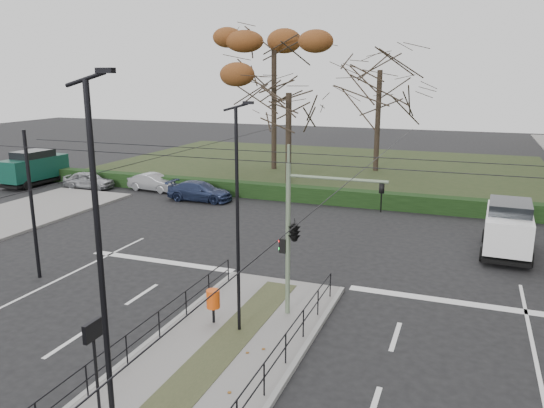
{
  "coord_description": "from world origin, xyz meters",
  "views": [
    {
      "loc": [
        6.42,
        -13.64,
        8.01
      ],
      "look_at": [
        -1.86,
        8.36,
        2.3
      ],
      "focal_mm": 35.0,
      "sensor_mm": 36.0,
      "label": 1
    }
  ],
  "objects_px": {
    "streetlamp_median_far": "(238,219)",
    "green_van": "(34,167)",
    "litter_bin": "(213,299)",
    "parked_car_third": "(200,191)",
    "streetlamp_median_near": "(102,278)",
    "parked_car_first": "(89,180)",
    "traffic_light": "(297,229)",
    "rust_tree": "(274,50)",
    "info_panel": "(93,341)",
    "bare_tree_near": "(289,100)",
    "parked_car_second": "(153,182)",
    "bare_tree_center": "(380,78)",
    "white_van": "(508,227)"
  },
  "relations": [
    {
      "from": "streetlamp_median_far",
      "to": "green_van",
      "type": "xyz_separation_m",
      "value": [
        -24.04,
        16.28,
        -2.44
      ]
    },
    {
      "from": "litter_bin",
      "to": "parked_car_third",
      "type": "distance_m",
      "value": 18.19
    },
    {
      "from": "streetlamp_median_near",
      "to": "parked_car_first",
      "type": "height_order",
      "value": "streetlamp_median_near"
    },
    {
      "from": "traffic_light",
      "to": "streetlamp_median_far",
      "type": "relative_size",
      "value": 0.72
    },
    {
      "from": "traffic_light",
      "to": "parked_car_third",
      "type": "bearing_deg",
      "value": 128.34
    },
    {
      "from": "green_van",
      "to": "rust_tree",
      "type": "distance_m",
      "value": 20.99
    },
    {
      "from": "litter_bin",
      "to": "info_panel",
      "type": "height_order",
      "value": "info_panel"
    },
    {
      "from": "rust_tree",
      "to": "parked_car_first",
      "type": "bearing_deg",
      "value": -128.91
    },
    {
      "from": "parked_car_first",
      "to": "rust_tree",
      "type": "height_order",
      "value": "rust_tree"
    },
    {
      "from": "traffic_light",
      "to": "bare_tree_near",
      "type": "xyz_separation_m",
      "value": [
        -7.71,
        21.68,
        3.14
      ]
    },
    {
      "from": "parked_car_second",
      "to": "green_van",
      "type": "bearing_deg",
      "value": 103.4
    },
    {
      "from": "traffic_light",
      "to": "parked_car_third",
      "type": "height_order",
      "value": "traffic_light"
    },
    {
      "from": "streetlamp_median_far",
      "to": "parked_car_third",
      "type": "distance_m",
      "value": 19.13
    },
    {
      "from": "parked_car_first",
      "to": "bare_tree_near",
      "type": "height_order",
      "value": "bare_tree_near"
    },
    {
      "from": "info_panel",
      "to": "traffic_light",
      "type": "bearing_deg",
      "value": 66.92
    },
    {
      "from": "litter_bin",
      "to": "bare_tree_center",
      "type": "distance_m",
      "value": 31.52
    },
    {
      "from": "bare_tree_center",
      "to": "info_panel",
      "type": "bearing_deg",
      "value": -90.73
    },
    {
      "from": "traffic_light",
      "to": "white_van",
      "type": "xyz_separation_m",
      "value": [
        6.99,
        9.75,
        -1.85
      ]
    },
    {
      "from": "litter_bin",
      "to": "white_van",
      "type": "xyz_separation_m",
      "value": [
        9.32,
        11.28,
        0.35
      ]
    },
    {
      "from": "traffic_light",
      "to": "bare_tree_center",
      "type": "height_order",
      "value": "bare_tree_center"
    },
    {
      "from": "info_panel",
      "to": "streetlamp_median_near",
      "type": "bearing_deg",
      "value": -41.42
    },
    {
      "from": "traffic_light",
      "to": "info_panel",
      "type": "distance_m",
      "value": 7.35
    },
    {
      "from": "info_panel",
      "to": "parked_car_first",
      "type": "height_order",
      "value": "info_panel"
    },
    {
      "from": "parked_car_third",
      "to": "streetlamp_median_far",
      "type": "bearing_deg",
      "value": -149.45
    },
    {
      "from": "traffic_light",
      "to": "bare_tree_near",
      "type": "height_order",
      "value": "bare_tree_near"
    },
    {
      "from": "parked_car_second",
      "to": "bare_tree_near",
      "type": "distance_m",
      "value": 11.52
    },
    {
      "from": "traffic_light",
      "to": "info_panel",
      "type": "height_order",
      "value": "traffic_light"
    },
    {
      "from": "white_van",
      "to": "rust_tree",
      "type": "distance_m",
      "value": 26.3
    },
    {
      "from": "green_van",
      "to": "bare_tree_near",
      "type": "xyz_separation_m",
      "value": [
        17.64,
        7.13,
        4.94
      ]
    },
    {
      "from": "parked_car_first",
      "to": "green_van",
      "type": "bearing_deg",
      "value": 87.54
    },
    {
      "from": "bare_tree_near",
      "to": "parked_car_first",
      "type": "bearing_deg",
      "value": -152.08
    },
    {
      "from": "streetlamp_median_near",
      "to": "white_van",
      "type": "xyz_separation_m",
      "value": [
        8.36,
        17.72,
        -2.92
      ]
    },
    {
      "from": "streetlamp_median_far",
      "to": "parked_car_second",
      "type": "bearing_deg",
      "value": 129.64
    },
    {
      "from": "streetlamp_median_near",
      "to": "parked_car_first",
      "type": "bearing_deg",
      "value": 130.25
    },
    {
      "from": "parked_car_third",
      "to": "green_van",
      "type": "bearing_deg",
      "value": 87.51
    },
    {
      "from": "litter_bin",
      "to": "bare_tree_near",
      "type": "height_order",
      "value": "bare_tree_near"
    },
    {
      "from": "streetlamp_median_near",
      "to": "rust_tree",
      "type": "distance_m",
      "value": 36.68
    },
    {
      "from": "litter_bin",
      "to": "parked_car_second",
      "type": "height_order",
      "value": "litter_bin"
    },
    {
      "from": "traffic_light",
      "to": "white_van",
      "type": "distance_m",
      "value": 12.14
    },
    {
      "from": "streetlamp_median_far",
      "to": "rust_tree",
      "type": "xyz_separation_m",
      "value": [
        -9.53,
        28.71,
        6.25
      ]
    },
    {
      "from": "streetlamp_median_far",
      "to": "parked_car_third",
      "type": "height_order",
      "value": "streetlamp_median_far"
    },
    {
      "from": "info_panel",
      "to": "green_van",
      "type": "height_order",
      "value": "green_van"
    },
    {
      "from": "bare_tree_center",
      "to": "bare_tree_near",
      "type": "xyz_separation_m",
      "value": [
        -5.32,
        -7.53,
        -1.56
      ]
    },
    {
      "from": "traffic_light",
      "to": "green_van",
      "type": "height_order",
      "value": "traffic_light"
    },
    {
      "from": "parked_car_second",
      "to": "info_panel",
      "type": "bearing_deg",
      "value": -144.32
    },
    {
      "from": "parked_car_third",
      "to": "traffic_light",
      "type": "bearing_deg",
      "value": -143.07
    },
    {
      "from": "parked_car_third",
      "to": "white_van",
      "type": "bearing_deg",
      "value": -105.34
    },
    {
      "from": "streetlamp_median_near",
      "to": "parked_car_third",
      "type": "relative_size",
      "value": 1.83
    },
    {
      "from": "green_van",
      "to": "streetlamp_median_near",
      "type": "bearing_deg",
      "value": -43.2
    },
    {
      "from": "rust_tree",
      "to": "traffic_light",
      "type": "bearing_deg",
      "value": -68.11
    }
  ]
}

